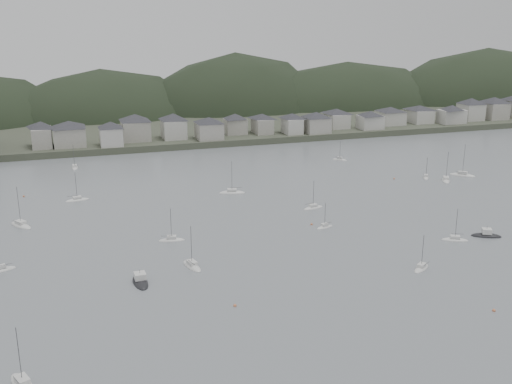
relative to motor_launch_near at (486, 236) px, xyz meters
name	(u,v)px	position (x,y,z in m)	size (l,w,h in m)	color
ground	(371,320)	(-53.57, -32.77, -0.29)	(900.00, 900.00, 0.00)	slate
far_shore_land	(152,109)	(-53.57, 262.23, 1.21)	(900.00, 250.00, 3.00)	#383D2D
forested_ridge	(167,135)	(-48.74, 236.63, -11.57)	(851.55, 103.94, 102.57)	black
waterfront_town	(285,121)	(-2.98, 150.57, 8.37)	(451.48, 28.46, 12.92)	gray
moored_fleet	(217,226)	(-69.22, 30.71, -0.11)	(212.28, 177.43, 13.30)	silver
motor_launch_near	(486,236)	(0.00, 0.00, 0.00)	(8.68, 6.35, 3.96)	black
motor_launch_far	(140,281)	(-95.45, -0.73, -0.01)	(3.75, 9.27, 4.15)	black
mooring_buoys	(280,230)	(-52.83, 22.21, -0.14)	(132.44, 118.77, 0.70)	#D17245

